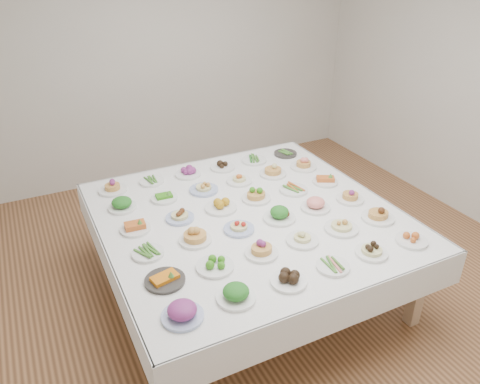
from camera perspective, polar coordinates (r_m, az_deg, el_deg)
name	(u,v)px	position (r m, az deg, el deg)	size (l,w,h in m)	color
room_envelope	(273,74)	(3.57, 4.06, 14.13)	(5.02, 5.02, 2.81)	#9D6A41
display_table	(248,221)	(3.82, 1.01, -3.51)	(2.32, 2.32, 0.75)	white
dish_0	(182,309)	(2.81, -7.07, -14.02)	(0.25, 0.25, 0.14)	#4C66B2
dish_1	(236,292)	(2.92, -0.49, -12.12)	(0.24, 0.24, 0.13)	white
dish_2	(289,278)	(3.06, 5.97, -10.36)	(0.23, 0.23, 0.10)	white
dish_3	(333,265)	(3.25, 11.27, -8.75)	(0.22, 0.22, 0.05)	white
dish_4	(372,248)	(3.42, 15.80, -6.60)	(0.23, 0.23, 0.12)	white
dish_5	(412,238)	(3.65, 20.22, -5.30)	(0.23, 0.23, 0.09)	white
dish_6	(165,276)	(3.09, -9.18, -10.10)	(0.26, 0.26, 0.11)	#302D2A
dish_7	(215,262)	(3.18, -3.08, -8.56)	(0.26, 0.26, 0.11)	white
dish_8	(262,248)	(3.30, 2.65, -6.80)	(0.23, 0.23, 0.13)	white
dish_9	(303,236)	(3.45, 7.63, -5.32)	(0.24, 0.24, 0.12)	white
dish_10	(342,223)	(3.64, 12.31, -3.74)	(0.26, 0.26, 0.13)	white
dish_11	(379,210)	(3.84, 16.57, -2.15)	(0.26, 0.26, 0.17)	white
dish_12	(148,252)	(3.37, -11.16, -7.16)	(0.23, 0.22, 0.06)	white
dish_13	(195,233)	(3.44, -5.52, -5.04)	(0.24, 0.24, 0.15)	white
dish_14	(239,225)	(3.56, -0.14, -4.09)	(0.23, 0.23, 0.11)	#4C66B2
dish_15	(279,212)	(3.70, 4.84, -2.49)	(0.25, 0.25, 0.14)	white
dish_16	(316,202)	(3.88, 9.21, -1.22)	(0.24, 0.24, 0.14)	white
dish_17	(350,195)	(4.07, 13.31, -0.33)	(0.23, 0.23, 0.12)	white
dish_18	(135,226)	(3.65, -12.66, -4.08)	(0.23, 0.23, 0.10)	white
dish_19	(180,214)	(3.72, -7.37, -2.68)	(0.22, 0.22, 0.11)	#4C66B2
dish_20	(221,204)	(3.83, -2.37, -1.48)	(0.26, 0.26, 0.11)	white
dish_21	(256,192)	(3.96, 1.99, 0.00)	(0.24, 0.24, 0.15)	white
dish_22	(294,188)	(4.14, 6.55, 0.44)	(0.25, 0.25, 0.06)	white
dish_23	(325,179)	(4.32, 10.37, 1.57)	(0.23, 0.23, 0.10)	white
dish_24	(122,202)	(3.95, -14.23, -1.16)	(0.23, 0.23, 0.14)	white
dish_25	(164,196)	(4.03, -9.25, -0.49)	(0.23, 0.23, 0.09)	white
dish_26	(204,185)	(4.11, -4.46, 0.88)	(0.25, 0.25, 0.13)	#4C66B2
dish_27	(239,177)	(4.26, -0.10, 1.78)	(0.23, 0.23, 0.11)	white
dish_28	(273,169)	(4.40, 4.05, 2.86)	(0.25, 0.25, 0.14)	white
dish_29	(304,162)	(4.57, 7.77, 3.68)	(0.25, 0.25, 0.14)	white
dish_30	(112,185)	(4.25, -15.31, 0.79)	(0.24, 0.24, 0.13)	white
dish_31	(152,181)	(4.34, -10.72, 1.38)	(0.22, 0.22, 0.05)	white
dish_32	(188,172)	(4.42, -6.39, 2.48)	(0.24, 0.24, 0.10)	white
dish_33	(222,165)	(4.53, -2.15, 3.30)	(0.23, 0.23, 0.09)	white
dish_34	(254,159)	(4.69, 1.72, 4.03)	(0.25, 0.25, 0.06)	white
dish_35	(285,153)	(4.86, 5.55, 4.75)	(0.23, 0.23, 0.05)	#302D2A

